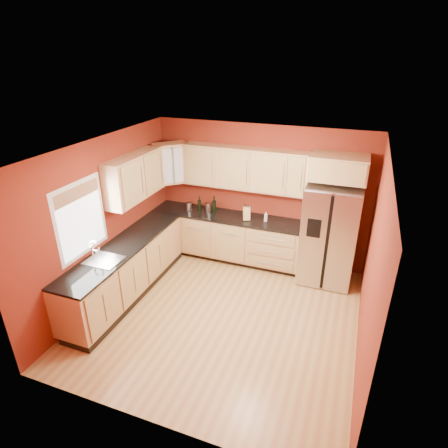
{
  "coord_description": "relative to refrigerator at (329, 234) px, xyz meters",
  "views": [
    {
      "loc": [
        1.66,
        -4.37,
        3.78
      ],
      "look_at": [
        -0.3,
        0.9,
        1.13
      ],
      "focal_mm": 30.0,
      "sensor_mm": 36.0,
      "label": 1
    }
  ],
  "objects": [
    {
      "name": "floor",
      "position": [
        -1.35,
        -1.62,
        -0.89
      ],
      "size": [
        4.0,
        4.0,
        0.0
      ],
      "primitive_type": "plane",
      "color": "#AE7943",
      "rests_on": "ground"
    },
    {
      "name": "ceiling",
      "position": [
        -1.35,
        -1.62,
        1.71
      ],
      "size": [
        4.0,
        4.0,
        0.0
      ],
      "primitive_type": "plane",
      "color": "white",
      "rests_on": "wall_back"
    },
    {
      "name": "wall_back",
      "position": [
        -1.35,
        0.38,
        0.41
      ],
      "size": [
        4.0,
        0.04,
        2.6
      ],
      "primitive_type": "cube",
      "color": "maroon",
      "rests_on": "floor"
    },
    {
      "name": "wall_front",
      "position": [
        -1.35,
        -3.62,
        0.41
      ],
      "size": [
        4.0,
        0.04,
        2.6
      ],
      "primitive_type": "cube",
      "color": "maroon",
      "rests_on": "floor"
    },
    {
      "name": "wall_left",
      "position": [
        -3.35,
        -1.62,
        0.41
      ],
      "size": [
        0.04,
        4.0,
        2.6
      ],
      "primitive_type": "cube",
      "color": "maroon",
      "rests_on": "floor"
    },
    {
      "name": "wall_right",
      "position": [
        0.65,
        -1.62,
        0.41
      ],
      "size": [
        0.04,
        4.0,
        2.6
      ],
      "primitive_type": "cube",
      "color": "maroon",
      "rests_on": "floor"
    },
    {
      "name": "base_cabinets_back",
      "position": [
        -1.9,
        0.07,
        -0.45
      ],
      "size": [
        2.9,
        0.6,
        0.88
      ],
      "primitive_type": "cube",
      "color": "tan",
      "rests_on": "floor"
    },
    {
      "name": "base_cabinets_left",
      "position": [
        -3.05,
        -1.62,
        -0.45
      ],
      "size": [
        0.6,
        2.8,
        0.88
      ],
      "primitive_type": "cube",
      "color": "tan",
      "rests_on": "floor"
    },
    {
      "name": "countertop_back",
      "position": [
        -1.9,
        0.06,
        0.01
      ],
      "size": [
        2.9,
        0.62,
        0.04
      ],
      "primitive_type": "cube",
      "color": "black",
      "rests_on": "base_cabinets_back"
    },
    {
      "name": "countertop_left",
      "position": [
        -3.04,
        -1.62,
        0.01
      ],
      "size": [
        0.62,
        2.8,
        0.04
      ],
      "primitive_type": "cube",
      "color": "black",
      "rests_on": "base_cabinets_left"
    },
    {
      "name": "upper_cabinets_back",
      "position": [
        -1.6,
        0.21,
        0.94
      ],
      "size": [
        2.3,
        0.33,
        0.75
      ],
      "primitive_type": "cube",
      "color": "tan",
      "rests_on": "wall_back"
    },
    {
      "name": "upper_cabinets_left",
      "position": [
        -3.19,
        -0.9,
        0.94
      ],
      "size": [
        0.33,
        1.35,
        0.75
      ],
      "primitive_type": "cube",
      "color": "tan",
      "rests_on": "wall_left"
    },
    {
      "name": "corner_upper_cabinet",
      "position": [
        -3.02,
        0.04,
        0.94
      ],
      "size": [
        0.67,
        0.67,
        0.75
      ],
      "primitive_type": "cube",
      "rotation": [
        0.0,
        0.0,
        0.79
      ],
      "color": "tan",
      "rests_on": "wall_back"
    },
    {
      "name": "over_fridge_cabinet",
      "position": [
        0.0,
        0.07,
        1.16
      ],
      "size": [
        0.92,
        0.6,
        0.4
      ],
      "primitive_type": "cube",
      "color": "tan",
      "rests_on": "wall_back"
    },
    {
      "name": "refrigerator",
      "position": [
        0.0,
        0.0,
        0.0
      ],
      "size": [
        0.9,
        0.75,
        1.78
      ],
      "primitive_type": "cube",
      "color": "#AEAFB3",
      "rests_on": "floor"
    },
    {
      "name": "window",
      "position": [
        -3.33,
        -2.12,
        0.66
      ],
      "size": [
        0.03,
        0.9,
        1.0
      ],
      "primitive_type": "cube",
      "color": "white",
      "rests_on": "wall_left"
    },
    {
      "name": "sink_faucet",
      "position": [
        -3.04,
        -2.12,
        0.18
      ],
      "size": [
        0.5,
        0.42,
        0.3
      ],
      "primitive_type": null,
      "color": "white",
      "rests_on": "countertop_left"
    },
    {
      "name": "canister_left",
      "position": [
        -2.65,
        0.0,
        0.12
      ],
      "size": [
        0.13,
        0.13,
        0.18
      ],
      "primitive_type": "cylinder",
      "rotation": [
        0.0,
        0.0,
        -0.21
      ],
      "color": "#AEAFB3",
      "rests_on": "countertop_back"
    },
    {
      "name": "canister_right",
      "position": [
        -2.28,
        0.1,
        0.13
      ],
      "size": [
        0.13,
        0.13,
        0.19
      ],
      "primitive_type": "cylinder",
      "rotation": [
        0.0,
        0.0,
        -0.11
      ],
      "color": "#AEAFB3",
      "rests_on": "countertop_back"
    },
    {
      "name": "wine_bottle_a",
      "position": [
        -2.16,
        0.11,
        0.2
      ],
      "size": [
        0.08,
        0.08,
        0.33
      ],
      "primitive_type": null,
      "rotation": [
        0.0,
        0.0,
        -0.05
      ],
      "color": "black",
      "rests_on": "countertop_back"
    },
    {
      "name": "wine_bottle_b",
      "position": [
        -2.47,
        0.1,
        0.18
      ],
      "size": [
        0.08,
        0.08,
        0.3
      ],
      "primitive_type": null,
      "rotation": [
        0.0,
        0.0,
        -0.22
      ],
      "color": "black",
      "rests_on": "countertop_back"
    },
    {
      "name": "knife_block",
      "position": [
        -1.49,
        0.02,
        0.15
      ],
      "size": [
        0.16,
        0.15,
        0.25
      ],
      "primitive_type": "cube",
      "rotation": [
        0.0,
        0.0,
        0.4
      ],
      "color": "tan",
      "rests_on": "countertop_back"
    },
    {
      "name": "soap_dispenser",
      "position": [
        -1.14,
        0.07,
        0.12
      ],
      "size": [
        0.07,
        0.07,
        0.18
      ],
      "primitive_type": "cylinder",
      "rotation": [
        0.0,
        0.0,
        0.29
      ],
      "color": "white",
      "rests_on": "countertop_back"
    }
  ]
}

